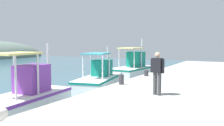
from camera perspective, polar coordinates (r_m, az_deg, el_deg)
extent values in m
cube|color=#9E9E99|center=(11.65, 22.86, -8.18)|extent=(36.00, 10.00, 0.80)
cube|color=white|center=(11.05, -19.39, -8.77)|extent=(4.75, 2.21, 0.80)
cube|color=#723399|center=(10.98, -19.44, -7.14)|extent=(4.80, 2.25, 0.12)
cube|color=#723399|center=(11.30, -17.61, -3.34)|extent=(1.39, 1.17, 1.17)
cylinder|color=silver|center=(9.67, -20.92, -3.33)|extent=(0.08, 0.08, 1.65)
cylinder|color=silver|center=(10.60, -16.37, -2.52)|extent=(0.08, 0.08, 1.65)
cylinder|color=silver|center=(11.39, -21.17, -2.16)|extent=(0.08, 0.08, 1.65)
cube|color=#D8CC72|center=(10.46, -21.20, 2.00)|extent=(1.98, 1.46, 0.08)
cylinder|color=silver|center=(12.15, -14.22, -0.56)|extent=(0.10, 0.10, 2.08)
cube|color=white|center=(15.96, -2.98, -4.47)|extent=(5.13, 2.68, 0.76)
cube|color=#0F7260|center=(15.92, -2.98, -3.40)|extent=(5.18, 2.72, 0.12)
cube|color=#0F7260|center=(16.42, -2.28, -1.06)|extent=(1.55, 1.30, 1.03)
cylinder|color=silver|center=(14.59, -2.17, -0.98)|extent=(0.08, 0.08, 1.44)
cylinder|color=silver|center=(15.03, -6.60, -0.84)|extent=(0.08, 0.08, 1.44)
cylinder|color=silver|center=(15.84, -0.64, -0.53)|extent=(0.08, 0.08, 1.44)
cylinder|color=silver|center=(16.24, -4.77, -0.41)|extent=(0.08, 0.08, 1.44)
cube|color=teal|center=(15.36, -3.55, 2.14)|extent=(2.19, 1.65, 0.08)
cylinder|color=silver|center=(17.54, -1.00, 0.74)|extent=(0.10, 0.10, 1.90)
cube|color=white|center=(21.49, 4.65, -2.03)|extent=(4.74, 2.46, 0.82)
cube|color=#0F7260|center=(21.45, 4.66, -1.15)|extent=(4.78, 2.51, 0.12)
cube|color=#0F7260|center=(21.89, 5.39, 0.88)|extent=(1.39, 1.34, 1.30)
cylinder|color=silver|center=(20.14, 5.04, 0.95)|extent=(0.08, 0.08, 1.58)
cylinder|color=silver|center=(20.85, 1.60, 1.10)|extent=(0.08, 0.08, 1.58)
cylinder|color=silver|center=(21.23, 6.62, 1.13)|extent=(0.08, 0.08, 1.58)
cylinder|color=silver|center=(21.91, 3.30, 1.27)|extent=(0.08, 0.08, 1.58)
cube|color=#D8CC72|center=(20.99, 4.15, 3.38)|extent=(1.98, 1.67, 0.08)
cylinder|color=silver|center=(22.87, 6.75, 2.42)|extent=(0.10, 0.10, 2.41)
torus|color=orange|center=(22.15, 3.79, 0.93)|extent=(0.55, 0.15, 0.54)
cylinder|color=#3F3F42|center=(10.31, 10.61, -4.70)|extent=(0.16, 0.16, 0.91)
cylinder|color=#3F3F42|center=(10.41, 9.66, -4.60)|extent=(0.16, 0.16, 0.91)
cube|color=black|center=(10.27, 10.20, -0.54)|extent=(0.33, 0.47, 0.59)
cylinder|color=black|center=(10.14, 11.46, -0.74)|extent=(0.10, 0.10, 0.56)
cylinder|color=black|center=(10.41, 8.96, -0.56)|extent=(0.10, 0.10, 0.56)
sphere|color=tan|center=(10.24, 10.23, 1.82)|extent=(0.22, 0.22, 0.22)
cylinder|color=#333338|center=(12.75, 2.10, -3.74)|extent=(0.27, 0.27, 0.51)
cylinder|color=#333338|center=(16.06, 7.73, -2.28)|extent=(0.28, 0.28, 0.37)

